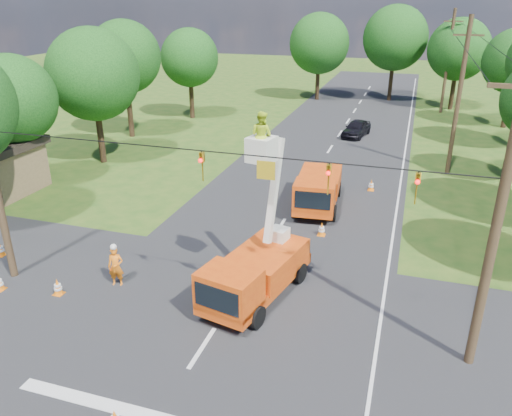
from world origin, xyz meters
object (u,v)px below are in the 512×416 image
(bucket_truck, at_px, (256,263))
(ground_worker, at_px, (116,267))
(traffic_cone_2, at_px, (322,229))
(tree_left_e, at_px, (124,57))
(tree_left_c, at_px, (11,100))
(tree_far_b, at_px, (395,38))
(tree_far_c, at_px, (459,49))
(pole_right_far, at_px, (448,61))
(tree_left_d, at_px, (93,75))
(traffic_cone_5, at_px, (0,249))
(traffic_cone_3, at_px, (58,287))
(pole_right_near, at_px, (498,219))
(distant_car, at_px, (356,128))
(tree_left_f, at_px, (190,58))
(tree_far_a, at_px, (319,44))
(traffic_cone_6, at_px, (371,185))
(pole_right_mid, at_px, (459,96))
(second_truck, at_px, (318,189))

(bucket_truck, distance_m, ground_worker, 5.78)
(traffic_cone_2, distance_m, tree_left_e, 24.52)
(traffic_cone_2, distance_m, tree_left_c, 19.42)
(tree_far_b, height_order, tree_far_c, tree_far_b)
(pole_right_far, distance_m, tree_left_d, 34.33)
(traffic_cone_5, bearing_deg, traffic_cone_3, -22.72)
(pole_right_near, distance_m, tree_left_c, 26.57)
(distant_car, distance_m, pole_right_near, 28.94)
(tree_left_f, relative_size, tree_far_a, 0.88)
(traffic_cone_6, relative_size, pole_right_far, 0.07)
(bucket_truck, xyz_separation_m, tree_left_c, (-17.27, 7.51, 3.88))
(ground_worker, relative_size, tree_left_c, 0.22)
(ground_worker, bearing_deg, tree_far_b, 64.94)
(ground_worker, relative_size, pole_right_mid, 0.17)
(tree_far_a, xyz_separation_m, tree_far_b, (8.00, 2.00, 0.62))
(bucket_truck, distance_m, traffic_cone_5, 12.20)
(second_truck, distance_m, ground_worker, 12.24)
(bucket_truck, relative_size, distant_car, 1.81)
(traffic_cone_2, distance_m, pole_right_near, 11.07)
(traffic_cone_2, bearing_deg, tree_left_e, 143.19)
(pole_right_mid, relative_size, tree_left_e, 1.06)
(traffic_cone_3, distance_m, pole_right_near, 15.99)
(pole_right_near, relative_size, tree_left_c, 1.24)
(pole_right_mid, xyz_separation_m, tree_left_f, (-23.30, 10.00, 0.58))
(bucket_truck, distance_m, pole_right_near, 8.63)
(second_truck, distance_m, pole_right_far, 29.93)
(tree_far_a, bearing_deg, traffic_cone_3, -92.30)
(ground_worker, xyz_separation_m, traffic_cone_5, (-6.45, 0.58, -0.51))
(second_truck, distance_m, tree_far_c, 32.23)
(distant_car, xyz_separation_m, traffic_cone_5, (-12.77, -26.45, -0.33))
(tree_left_f, xyz_separation_m, tree_far_c, (24.30, 12.00, 0.38))
(traffic_cone_2, bearing_deg, pole_right_far, 78.95)
(second_truck, relative_size, traffic_cone_6, 8.32)
(traffic_cone_6, bearing_deg, distant_car, 101.07)
(pole_right_mid, bearing_deg, tree_far_b, 102.41)
(second_truck, distance_m, tree_left_d, 17.46)
(second_truck, xyz_separation_m, traffic_cone_6, (2.62, 3.64, -0.76))
(distant_car, relative_size, tree_left_d, 0.44)
(traffic_cone_5, distance_m, pole_right_mid, 27.71)
(bucket_truck, bearing_deg, pole_right_mid, 79.60)
(tree_left_f, bearing_deg, second_truck, -49.39)
(pole_right_near, xyz_separation_m, tree_far_c, (1.00, 42.00, 0.96))
(traffic_cone_2, bearing_deg, traffic_cone_3, -136.69)
(ground_worker, bearing_deg, traffic_cone_3, -158.71)
(traffic_cone_3, distance_m, tree_left_d, 18.62)
(second_truck, relative_size, tree_left_d, 0.64)
(bucket_truck, xyz_separation_m, traffic_cone_2, (1.43, 6.28, -1.20))
(bucket_truck, height_order, tree_far_b, tree_far_b)
(traffic_cone_2, xyz_separation_m, pole_right_far, (6.29, 32.23, 4.75))
(traffic_cone_5, relative_size, tree_far_c, 0.08)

